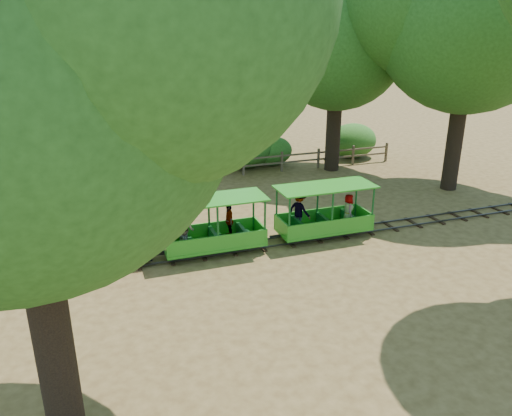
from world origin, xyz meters
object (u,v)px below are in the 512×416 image
object	(u,v)px
locomotive	(105,216)
fence	(224,165)
carriage_rear	(320,215)
carriage_front	(209,231)

from	to	relation	value
locomotive	fence	xyz separation A→B (m)	(5.81, 7.92, -1.07)
locomotive	carriage_rear	bearing A→B (deg)	-0.23
locomotive	carriage_front	size ratio (longest dim) A/B	0.86
fence	locomotive	bearing A→B (deg)	-126.26
carriage_front	carriage_rear	bearing A→B (deg)	0.62
fence	carriage_rear	bearing A→B (deg)	-81.70
carriage_front	fence	distance (m)	8.44
carriage_front	fence	world-z (taller)	carriage_front
carriage_front	carriage_rear	world-z (taller)	same
locomotive	fence	world-z (taller)	locomotive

